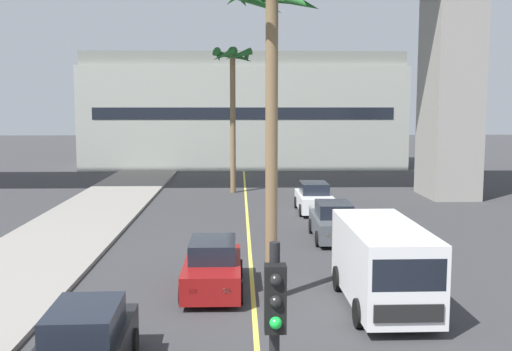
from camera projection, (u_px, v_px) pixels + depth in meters
The scene contains 9 objects.
lane_stripe_center at pixel (249, 243), 25.00m from camera, with size 0.14×56.00×0.01m, color #DBCC4C.
pier_building_backdrop at pixel (243, 112), 54.87m from camera, with size 28.10×8.04×10.10m.
car_queue_front at pixel (84, 348), 12.51m from camera, with size 1.93×4.15×1.56m.
car_queue_second at pixel (314, 198), 32.21m from camera, with size 1.85×4.11×1.56m.
car_queue_third at pixel (213, 268), 18.65m from camera, with size 1.84×4.10×1.56m.
car_queue_fourth at pixel (334, 222), 25.71m from camera, with size 1.87×4.12×1.56m.
delivery_van at pixel (383, 263), 17.05m from camera, with size 2.20×5.27×2.36m.
palm_tree_near_median at pixel (272, 32), 16.96m from camera, with size 3.02×3.00×9.27m.
palm_tree_mid_median at pixel (233, 78), 38.43m from camera, with size 2.79×2.89×9.28m.
Camera 1 is at (-0.41, -0.49, 5.73)m, focal length 42.66 mm.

